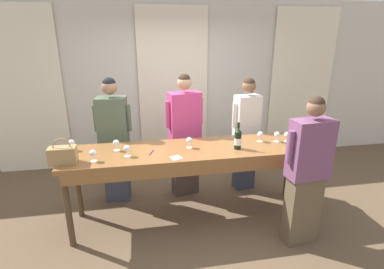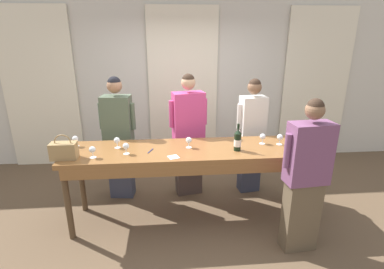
% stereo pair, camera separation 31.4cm
% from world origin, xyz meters
% --- Properties ---
extents(ground_plane, '(18.00, 18.00, 0.00)m').
position_xyz_m(ground_plane, '(0.00, 0.00, 0.00)').
color(ground_plane, brown).
extents(wall_back, '(12.00, 0.06, 2.80)m').
position_xyz_m(wall_back, '(0.00, 1.95, 1.40)').
color(wall_back, beige).
rests_on(wall_back, ground_plane).
extents(curtain_panel_left, '(1.19, 0.03, 2.69)m').
position_xyz_m(curtain_panel_left, '(-2.40, 1.88, 1.34)').
color(curtain_panel_left, '#EFE5C6').
rests_on(curtain_panel_left, ground_plane).
extents(curtain_panel_center, '(1.19, 0.03, 2.69)m').
position_xyz_m(curtain_panel_center, '(0.00, 1.88, 1.34)').
color(curtain_panel_center, '#EFE5C6').
rests_on(curtain_panel_center, ground_plane).
extents(curtain_panel_right, '(1.19, 0.03, 2.69)m').
position_xyz_m(curtain_panel_right, '(2.40, 1.88, 1.34)').
color(curtain_panel_right, '#EFE5C6').
rests_on(curtain_panel_right, ground_plane).
extents(tasting_bar, '(3.00, 0.73, 0.96)m').
position_xyz_m(tasting_bar, '(0.00, -0.02, 0.87)').
color(tasting_bar, brown).
rests_on(tasting_bar, ground_plane).
extents(wine_bottle, '(0.08, 0.08, 0.33)m').
position_xyz_m(wine_bottle, '(0.52, -0.11, 1.08)').
color(wine_bottle, black).
rests_on(wine_bottle, tasting_bar).
extents(handbag, '(0.28, 0.14, 0.28)m').
position_xyz_m(handbag, '(-1.42, -0.18, 1.06)').
color(handbag, '#997A4C').
rests_on(handbag, tasting_bar).
extents(wine_glass_front_left, '(0.07, 0.07, 0.13)m').
position_xyz_m(wine_glass_front_left, '(-1.41, 0.19, 1.05)').
color(wine_glass_front_left, white).
rests_on(wine_glass_front_left, tasting_bar).
extents(wine_glass_front_mid, '(0.07, 0.07, 0.13)m').
position_xyz_m(wine_glass_front_mid, '(-0.90, 0.09, 1.05)').
color(wine_glass_front_mid, white).
rests_on(wine_glass_front_mid, tasting_bar).
extents(wine_glass_front_right, '(0.07, 0.07, 0.13)m').
position_xyz_m(wine_glass_front_right, '(1.08, 0.04, 1.05)').
color(wine_glass_front_right, white).
rests_on(wine_glass_front_right, tasting_bar).
extents(wine_glass_center_left, '(0.07, 0.07, 0.13)m').
position_xyz_m(wine_glass_center_left, '(-1.12, -0.18, 1.05)').
color(wine_glass_center_left, white).
rests_on(wine_glass_center_left, tasting_bar).
extents(wine_glass_center_mid, '(0.07, 0.07, 0.13)m').
position_xyz_m(wine_glass_center_mid, '(0.88, 0.08, 1.05)').
color(wine_glass_center_mid, white).
rests_on(wine_glass_center_mid, tasting_bar).
extents(wine_glass_center_right, '(0.07, 0.07, 0.13)m').
position_xyz_m(wine_glass_center_right, '(-0.77, -0.11, 1.05)').
color(wine_glass_center_right, white).
rests_on(wine_glass_center_right, tasting_bar).
extents(wine_glass_back_left, '(0.07, 0.07, 0.13)m').
position_xyz_m(wine_glass_back_left, '(-0.04, 0.03, 1.05)').
color(wine_glass_back_left, white).
rests_on(wine_glass_back_left, tasting_bar).
extents(wine_glass_back_mid, '(0.07, 0.07, 0.13)m').
position_xyz_m(wine_glass_back_mid, '(1.20, 0.01, 1.05)').
color(wine_glass_back_mid, white).
rests_on(wine_glass_back_mid, tasting_bar).
extents(napkin, '(0.14, 0.14, 0.00)m').
position_xyz_m(napkin, '(-0.23, -0.25, 0.96)').
color(napkin, white).
rests_on(napkin, tasting_bar).
extents(pen, '(0.06, 0.13, 0.01)m').
position_xyz_m(pen, '(-0.50, -0.05, 0.96)').
color(pen, '#193399').
rests_on(pen, tasting_bar).
extents(guest_olive_jacket, '(0.50, 0.29, 1.73)m').
position_xyz_m(guest_olive_jacket, '(-0.96, 0.65, 0.89)').
color(guest_olive_jacket, '#383D51').
rests_on(guest_olive_jacket, ground_plane).
extents(guest_pink_top, '(0.54, 0.30, 1.76)m').
position_xyz_m(guest_pink_top, '(-0.00, 0.65, 0.90)').
color(guest_pink_top, '#473833').
rests_on(guest_pink_top, ground_plane).
extents(guest_cream_sweater, '(0.47, 0.26, 1.68)m').
position_xyz_m(guest_cream_sweater, '(0.90, 0.65, 0.88)').
color(guest_cream_sweater, '#383D51').
rests_on(guest_cream_sweater, ground_plane).
extents(host_pouring, '(0.55, 0.26, 1.69)m').
position_xyz_m(host_pouring, '(1.11, -0.66, 0.86)').
color(host_pouring, brown).
rests_on(host_pouring, ground_plane).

